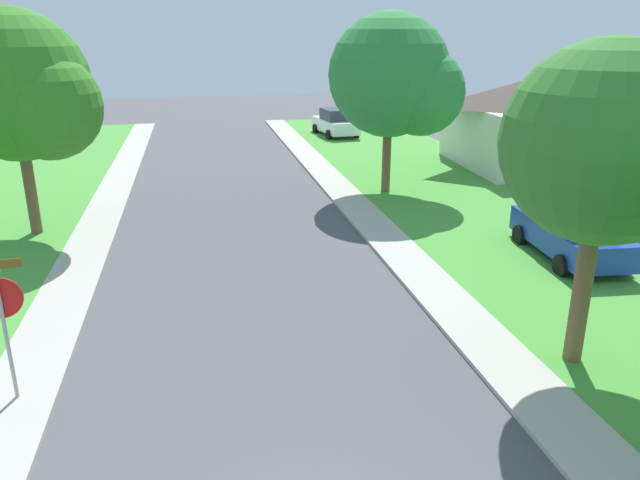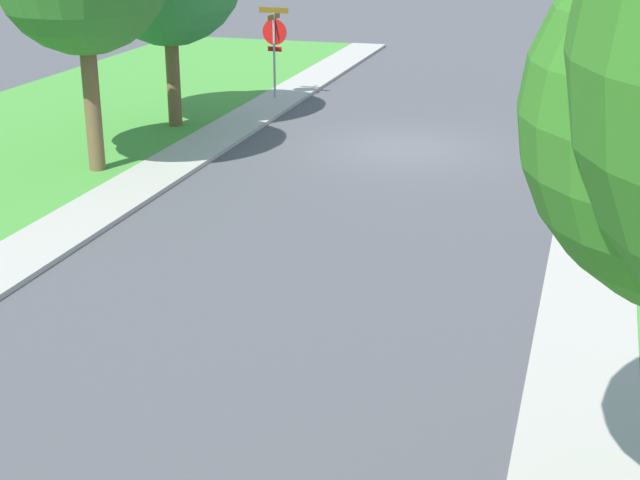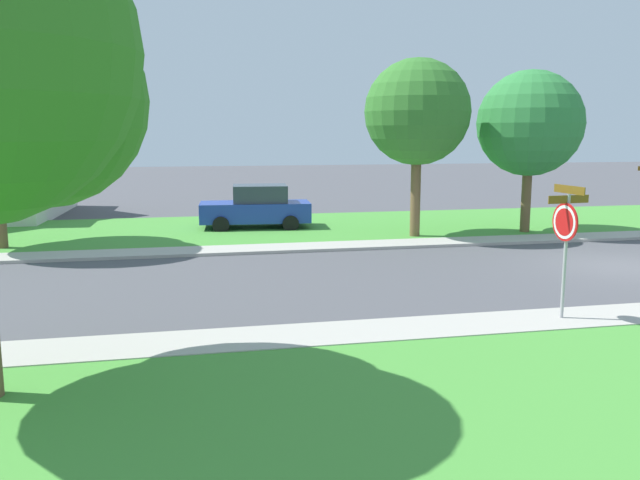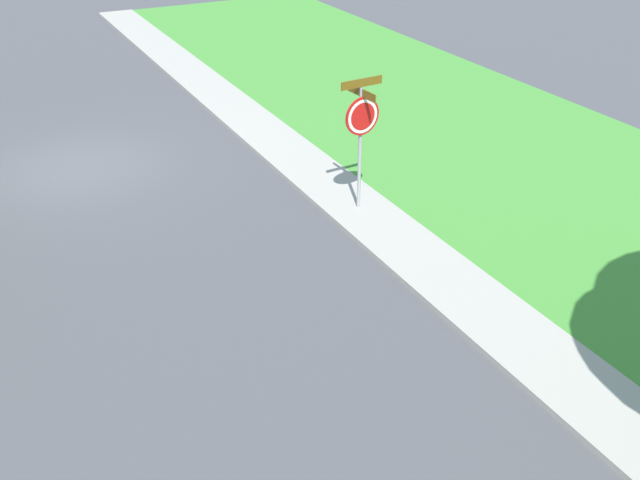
{
  "view_description": "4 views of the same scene",
  "coord_description": "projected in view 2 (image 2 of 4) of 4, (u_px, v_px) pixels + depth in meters",
  "views": [
    {
      "loc": [
        -1.18,
        -5.64,
        6.45
      ],
      "look_at": [
        1.76,
        8.66,
        1.4
      ],
      "focal_mm": 34.05,
      "sensor_mm": 36.0,
      "label": 1
    },
    {
      "loc": [
        -4.51,
        22.12,
        5.89
      ],
      "look_at": [
        -1.04,
        10.46,
        1.4
      ],
      "focal_mm": 52.71,
      "sensor_mm": 36.0,
      "label": 2
    },
    {
      "loc": [
        -16.16,
        12.27,
        3.79
      ],
      "look_at": [
        -1.97,
        9.27,
        1.4
      ],
      "focal_mm": 36.62,
      "sensor_mm": 36.0,
      "label": 3
    },
    {
      "loc": [
        2.13,
        16.46,
        6.83
      ],
      "look_at": [
        -2.3,
        7.82,
        1.4
      ],
      "focal_mm": 41.28,
      "sensor_mm": 36.0,
      "label": 4
    }
  ],
  "objects": [
    {
      "name": "ground_plane",
      "position": [
        400.0,
        149.0,
        23.14
      ],
      "size": [
        120.0,
        120.0,
        0.0
      ],
      "primitive_type": "plane",
      "color": "#4C4C51"
    },
    {
      "name": "sidewalk_west",
      "position": [
        580.0,
        421.0,
        11.07
      ],
      "size": [
        1.4,
        56.0,
        0.1
      ],
      "primitive_type": "cube",
      "color": "#ADA89E",
      "rests_on": "ground"
    },
    {
      "name": "stop_sign_near_corner",
      "position": [
        274.0,
        38.0,
        27.88
      ],
      "size": [
        0.92,
        0.92,
        2.77
      ],
      "color": "#9E9EA3",
      "rests_on": "ground"
    },
    {
      "name": "stop_sign_far_corner",
      "position": [
        603.0,
        132.0,
        16.84
      ],
      "size": [
        0.92,
        0.92,
        2.77
      ],
      "color": "#9E9EA3",
      "rests_on": "ground"
    }
  ]
}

